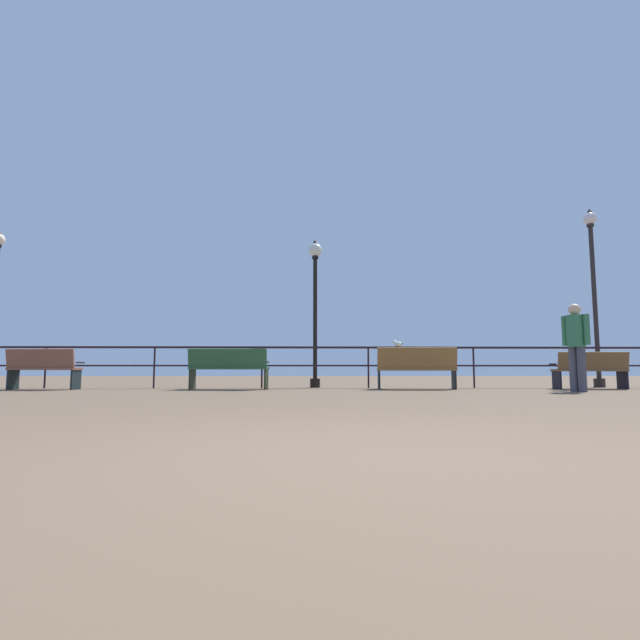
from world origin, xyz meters
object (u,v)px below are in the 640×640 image
object	(u,v)px
bench_near_right	(417,366)
seagull_on_rail	(397,344)
bench_far_left	(43,366)
bench_far_right	(591,368)
bench_near_left	(229,366)
lamppost_right	(594,282)
lamppost_center	(315,294)
person_by_bench	(576,341)

from	to	relation	value
bench_near_right	seagull_on_rail	world-z (taller)	seagull_on_rail
bench_far_left	bench_far_right	world-z (taller)	bench_far_left
bench_near_left	lamppost_right	world-z (taller)	lamppost_right
bench_far_right	seagull_on_rail	distance (m)	4.38
lamppost_center	person_by_bench	distance (m)	5.93
bench_far_left	seagull_on_rail	size ratio (longest dim) A/B	5.05
bench_near_left	bench_near_right	distance (m)	4.23
bench_near_left	bench_far_right	bearing A→B (deg)	0.04
bench_near_right	person_by_bench	distance (m)	3.27
lamppost_center	seagull_on_rail	world-z (taller)	lamppost_center
bench_near_left	lamppost_center	xyz separation A→B (m)	(1.95, 1.15, 1.82)
lamppost_center	lamppost_right	xyz separation A→B (m)	(7.15, 0.00, 0.34)
bench_near_right	bench_far_right	xyz separation A→B (m)	(3.99, 0.01, -0.05)
bench_far_right	person_by_bench	distance (m)	1.72
bench_far_left	lamppost_right	bearing A→B (deg)	4.95
bench_near_left	bench_far_right	xyz separation A→B (m)	(8.22, 0.01, -0.04)
bench_near_right	lamppost_right	bearing A→B (deg)	13.30
bench_near_left	bench_far_left	bearing A→B (deg)	179.92
lamppost_right	person_by_bench	size ratio (longest dim) A/B	2.60
person_by_bench	bench_far_right	bearing A→B (deg)	51.20
lamppost_right	person_by_bench	xyz separation A→B (m)	(-1.90, -2.41, -1.65)
bench_near_right	lamppost_center	world-z (taller)	lamppost_center
bench_far_right	lamppost_center	world-z (taller)	lamppost_center
bench_far_left	bench_far_right	xyz separation A→B (m)	(12.32, -0.00, -0.04)
bench_near_left	lamppost_center	bearing A→B (deg)	30.51
lamppost_center	person_by_bench	world-z (taller)	lamppost_center
bench_near_right	person_by_bench	size ratio (longest dim) A/B	1.01
bench_near_left	bench_far_right	size ratio (longest dim) A/B	1.12
lamppost_center	bench_near_left	bearing A→B (deg)	-149.49
seagull_on_rail	bench_far_right	bearing A→B (deg)	-10.90
lamppost_center	seagull_on_rail	bearing A→B (deg)	-9.09
bench_far_left	lamppost_center	bearing A→B (deg)	10.69
lamppost_right	bench_far_right	bearing A→B (deg)	-127.44
bench_near_right	seagull_on_rail	xyz separation A→B (m)	(-0.27, 0.83, 0.55)
bench_far_left	lamppost_right	world-z (taller)	lamppost_right
bench_far_left	seagull_on_rail	xyz separation A→B (m)	(8.06, 0.82, 0.56)
lamppost_center	bench_near_right	bearing A→B (deg)	-26.79
bench_far_left	bench_near_right	size ratio (longest dim) A/B	0.86
bench_near_right	lamppost_center	size ratio (longest dim) A/B	0.48
bench_near_right	bench_far_right	size ratio (longest dim) A/B	1.13
seagull_on_rail	lamppost_center	bearing A→B (deg)	170.91
bench_near_right	bench_far_left	bearing A→B (deg)	179.94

